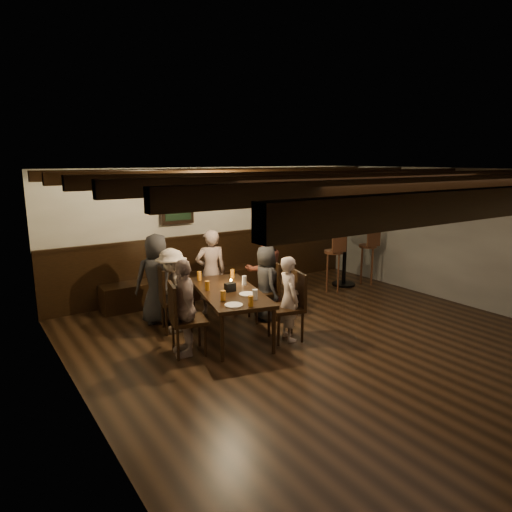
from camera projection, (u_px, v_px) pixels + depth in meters
room at (235, 248)px, 7.72m from camera, size 7.00×7.00×7.00m
dining_table at (229, 294)px, 6.63m from camera, size 1.22×1.96×0.68m
chair_left_near at (175, 311)px, 6.87m from camera, size 0.54×0.54×0.98m
chair_left_far at (187, 332)px, 6.04m from camera, size 0.54×0.54×0.97m
chair_right_near at (264, 302)px, 7.36m from camera, size 0.52×0.52×0.94m
chair_right_far at (287, 319)px, 6.53m from camera, size 0.54×0.54×0.99m
person_bench_left at (158, 279)px, 7.14m from camera, size 0.78×0.60×1.43m
person_bench_centre at (211, 272)px, 7.58m from camera, size 0.58×0.45×1.42m
person_bench_right at (265, 270)px, 7.74m from camera, size 0.79×0.68×1.41m
person_left_near at (172, 290)px, 6.79m from camera, size 0.65×0.90×1.27m
person_left_far at (184, 307)px, 5.96m from camera, size 0.49×0.81×1.29m
person_right_near at (266, 283)px, 7.30m from camera, size 0.51×0.67×1.21m
person_right_far at (289, 298)px, 6.47m from camera, size 0.39×0.50×1.22m
pint_a at (199, 276)px, 7.15m from camera, size 0.07×0.07×0.14m
pint_b at (232, 274)px, 7.29m from camera, size 0.07×0.07×0.14m
pint_c at (207, 286)px, 6.60m from camera, size 0.07×0.07×0.14m
pint_d at (244, 280)px, 6.89m from camera, size 0.07×0.07×0.14m
pint_e at (223, 296)px, 6.12m from camera, size 0.07×0.07×0.14m
pint_f at (255, 295)px, 6.17m from camera, size 0.07×0.07×0.14m
pint_g at (251, 301)px, 5.89m from camera, size 0.07×0.07×0.14m
plate_near at (234, 305)px, 5.92m from camera, size 0.24×0.24×0.01m
plate_far at (248, 294)px, 6.40m from camera, size 0.24×0.24×0.01m
condiment_caddy at (230, 287)px, 6.56m from camera, size 0.15×0.10×0.12m
candle at (231, 283)px, 6.93m from camera, size 0.05×0.05×0.05m
high_top_table at (345, 250)px, 9.25m from camera, size 0.64×0.64×1.14m
bar_stool_left at (333, 270)px, 8.88m from camera, size 0.37×0.39×1.16m
bar_stool_right at (367, 263)px, 9.46m from camera, size 0.37×0.39×1.16m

